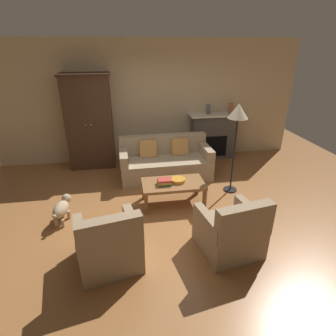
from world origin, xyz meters
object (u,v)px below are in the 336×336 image
Objects in this scene: fireplace at (213,135)px; coffee_table at (173,185)px; mantel_vase_terracotta at (230,108)px; armoire at (90,122)px; mantel_vase_slate at (208,109)px; armchair_near_right at (231,232)px; fruit_bowl at (178,180)px; dog at (62,208)px; armchair_near_left at (109,245)px; couch at (165,163)px; book_stack at (165,182)px; floor_lamp at (238,117)px.

fireplace reaches higher than coffee_table.
armoire is at bearing -178.97° from mantel_vase_terracotta.
mantel_vase_terracotta is at bearing 1.03° from armoire.
coffee_table is at bearing -52.18° from armoire.
mantel_vase_slate is 0.26× the size of armchair_near_right.
mantel_vase_terracotta is at bearing 70.38° from armchair_near_right.
fruit_bowl is 0.47× the size of dog.
dog is at bearing 125.63° from armchair_near_left.
couch is 2.36m from dog.
armchair_near_right is at bearing -57.96° from armoire.
couch is 2.74m from armchair_near_left.
armoire reaches higher than coffee_table.
armoire reaches higher than armchair_near_right.
fireplace is 2.64m from book_stack.
coffee_table is at bearing -163.53° from fruit_bowl.
armchair_near_left is at bearing -128.34° from coffee_table.
dog is at bearing -142.98° from mantel_vase_slate.
couch is 3.44× the size of dog.
floor_lamp is at bearing 14.18° from book_stack.
armchair_near_right is at bearing -67.93° from coffee_table.
dog is at bearing -144.32° from fireplace.
floor_lamp is at bearing 68.50° from armchair_near_right.
coffee_table is 1.24× the size of armchair_near_right.
couch is 1.76m from mantel_vase_slate.
fruit_bowl is (-1.31, -2.05, -0.12)m from fireplace.
fireplace is 0.60× the size of armoire.
book_stack is (-1.56, -2.13, -0.10)m from fireplace.
fruit_bowl is 1.55m from floor_lamp.
mantel_vase_terracotta is at bearing 50.37° from fruit_bowl.
fruit_bowl is at bearing 49.96° from armchair_near_left.
mantel_vase_terracotta is at bearing 32.54° from dog.
armoire is 2.64m from fruit_bowl.
mantel_vase_slate is 0.56m from mantel_vase_terracotta.
armchair_near_left is (-2.47, -3.44, -0.25)m from fireplace.
armchair_near_left is 1.63m from armchair_near_right.
book_stack is 0.46× the size of dog.
floor_lamp is at bearing -31.60° from armoire.
floor_lamp is at bearing -35.43° from couch.
mantel_vase_slate is (1.38, 2.11, 0.76)m from book_stack.
armoire is 1.95m from couch.
mantel_vase_slate is 0.41× the size of dog.
fireplace is at bearing 35.68° from dog.
fireplace is 4.73× the size of fruit_bowl.
coffee_table is 1.89m from dog.
armoire reaches higher than armchair_near_left.
fruit_bowl is 2.76m from mantel_vase_terracotta.
mantel_vase_terracotta reaches higher than fruit_bowl.
mantel_vase_terracotta reaches higher than armchair_near_right.
armchair_near_left is at bearing 179.93° from armchair_near_right.
dog is at bearing -97.89° from armoire.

